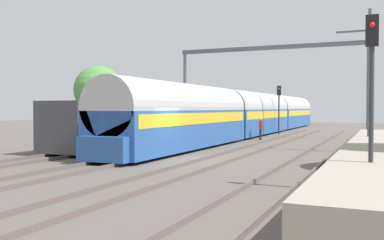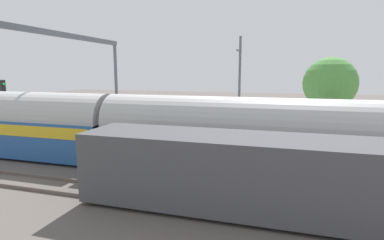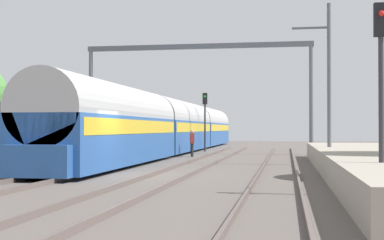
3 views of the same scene
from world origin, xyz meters
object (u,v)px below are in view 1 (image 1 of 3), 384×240
person_crossing (261,127)px  railway_signal_far (279,103)px  passenger_train (255,114)px  freight_car (125,124)px  catenary_gantry (269,69)px  railway_signal_near (372,80)px

person_crossing → railway_signal_far: railway_signal_far is taller
passenger_train → freight_car: bearing=-103.6°
person_crossing → passenger_train: bearing=-178.3°
freight_car → catenary_gantry: bearing=66.4°
railway_signal_near → passenger_train: bearing=112.0°
freight_car → railway_signal_far: size_ratio=2.82×
railway_signal_near → catenary_gantry: (-8.78, 23.86, 2.59)m
railway_signal_near → railway_signal_far: bearing=107.5°
railway_signal_far → catenary_gantry: catenary_gantry is taller
passenger_train → catenary_gantry: 5.18m
passenger_train → railway_signal_near: size_ratio=9.52×
passenger_train → person_crossing: (2.28, -6.68, -0.94)m
freight_car → railway_signal_far: 18.94m
railway_signal_near → railway_signal_far: size_ratio=1.12×
passenger_train → person_crossing: 7.12m
railway_signal_far → freight_car: bearing=-108.2°
railway_signal_far → person_crossing: bearing=-87.5°
passenger_train → catenary_gantry: catenary_gantry is taller
freight_car → catenary_gantry: size_ratio=0.80×
passenger_train → railway_signal_near: railway_signal_near is taller
freight_car → railway_signal_far: railway_signal_far is taller
railway_signal_near → railway_signal_far: railway_signal_near is taller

